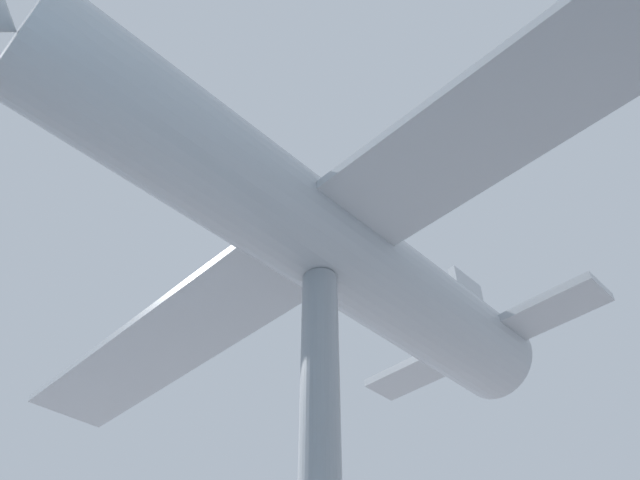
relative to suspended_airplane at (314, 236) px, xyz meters
name	(u,v)px	position (x,y,z in m)	size (l,w,h in m)	color
suspended_airplane	(314,236)	(0.00, 0.00, 0.00)	(18.17, 12.79, 2.93)	#B2B7BC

